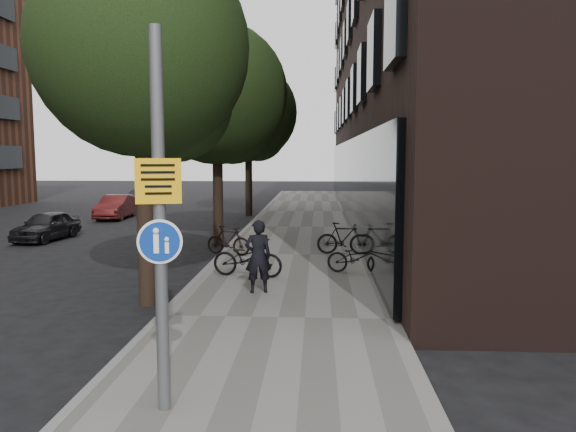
# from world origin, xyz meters

# --- Properties ---
(ground) EXTENTS (120.00, 120.00, 0.00)m
(ground) POSITION_xyz_m (0.00, 0.00, 0.00)
(ground) COLOR black
(ground) RESTS_ON ground
(sidewalk) EXTENTS (4.50, 60.00, 0.12)m
(sidewalk) POSITION_xyz_m (0.25, 10.00, 0.06)
(sidewalk) COLOR slate
(sidewalk) RESTS_ON ground
(curb_edge) EXTENTS (0.15, 60.00, 0.13)m
(curb_edge) POSITION_xyz_m (-2.00, 10.00, 0.07)
(curb_edge) COLOR slate
(curb_edge) RESTS_ON ground
(building_right_dark_brick) EXTENTS (12.00, 40.00, 18.00)m
(building_right_dark_brick) POSITION_xyz_m (8.50, 22.00, 9.00)
(building_right_dark_brick) COLOR black
(building_right_dark_brick) RESTS_ON ground
(street_tree_near) EXTENTS (4.40, 4.40, 7.50)m
(street_tree_near) POSITION_xyz_m (-2.53, 4.64, 5.11)
(street_tree_near) COLOR black
(street_tree_near) RESTS_ON ground
(street_tree_mid) EXTENTS (5.00, 5.00, 7.80)m
(street_tree_mid) POSITION_xyz_m (-2.53, 13.14, 5.11)
(street_tree_mid) COLOR black
(street_tree_mid) RESTS_ON ground
(street_tree_far) EXTENTS (5.00, 5.00, 7.80)m
(street_tree_far) POSITION_xyz_m (-2.53, 22.14, 5.11)
(street_tree_far) COLOR black
(street_tree_far) RESTS_ON ground
(signpost) EXTENTS (0.51, 0.15, 4.48)m
(signpost) POSITION_xyz_m (-0.85, -0.54, 2.38)
(signpost) COLOR #595B5E
(signpost) RESTS_ON sidewalk
(pedestrian) EXTENTS (0.67, 0.52, 1.62)m
(pedestrian) POSITION_xyz_m (-0.33, 5.20, 0.93)
(pedestrian) COLOR black
(pedestrian) RESTS_ON sidewalk
(parked_bike_facade_near) EXTENTS (1.65, 0.91, 0.82)m
(parked_bike_facade_near) POSITION_xyz_m (2.00, 7.35, 0.53)
(parked_bike_facade_near) COLOR black
(parked_bike_facade_near) RESTS_ON sidewalk
(parked_bike_facade_far) EXTENTS (1.64, 0.50, 0.98)m
(parked_bike_facade_far) POSITION_xyz_m (1.77, 10.12, 0.61)
(parked_bike_facade_far) COLOR black
(parked_bike_facade_far) RESTS_ON sidewalk
(parked_bike_curb_near) EXTENTS (1.87, 0.94, 0.94)m
(parked_bike_curb_near) POSITION_xyz_m (-0.77, 6.82, 0.59)
(parked_bike_curb_near) COLOR black
(parked_bike_curb_near) RESTS_ON sidewalk
(parked_bike_curb_far) EXTENTS (1.52, 0.91, 0.88)m
(parked_bike_curb_far) POSITION_xyz_m (-1.74, 9.83, 0.56)
(parked_bike_curb_far) COLOR black
(parked_bike_curb_far) RESTS_ON sidewalk
(parked_car_near) EXTENTS (1.61, 3.28, 1.08)m
(parked_car_near) POSITION_xyz_m (-9.05, 13.16, 0.54)
(parked_car_near) COLOR black
(parked_car_near) RESTS_ON ground
(parked_car_mid) EXTENTS (1.35, 3.57, 1.16)m
(parked_car_mid) POSITION_xyz_m (-9.00, 20.24, 0.58)
(parked_car_mid) COLOR maroon
(parked_car_mid) RESTS_ON ground
(parked_car_far) EXTENTS (1.88, 3.89, 1.09)m
(parked_car_far) POSITION_xyz_m (-9.77, 26.36, 0.55)
(parked_car_far) COLOR #1A1C2F
(parked_car_far) RESTS_ON ground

